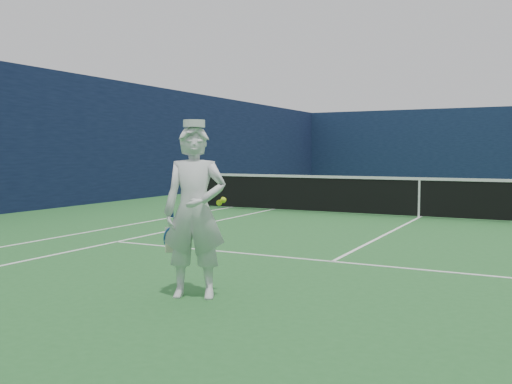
{
  "coord_description": "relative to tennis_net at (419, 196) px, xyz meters",
  "views": [
    {
      "loc": [
        2.8,
        -14.37,
        1.63
      ],
      "look_at": [
        -0.68,
        -7.56,
        1.09
      ],
      "focal_mm": 40.0,
      "sensor_mm": 36.0,
      "label": 1
    }
  ],
  "objects": [
    {
      "name": "ground",
      "position": [
        0.0,
        0.0,
        -0.55
      ],
      "size": [
        80.0,
        80.0,
        0.0
      ],
      "primitive_type": "plane",
      "color": "#24602A",
      "rests_on": "ground"
    },
    {
      "name": "court_markings",
      "position": [
        0.0,
        0.0,
        -0.55
      ],
      "size": [
        11.03,
        23.83,
        0.01
      ],
      "color": "white",
      "rests_on": "ground"
    },
    {
      "name": "windscreen_fence",
      "position": [
        0.0,
        0.0,
        1.45
      ],
      "size": [
        20.12,
        36.12,
        4.0
      ],
      "color": "#0F1C39",
      "rests_on": "ground"
    },
    {
      "name": "tennis_net",
      "position": [
        0.0,
        0.0,
        0.0
      ],
      "size": [
        12.88,
        0.09,
        1.07
      ],
      "color": "#141E4C",
      "rests_on": "ground"
    },
    {
      "name": "tennis_player",
      "position": [
        -0.68,
        -9.06,
        0.41
      ],
      "size": [
        0.9,
        0.69,
        1.98
      ],
      "rotation": [
        0.0,
        0.0,
        0.39
      ],
      "color": "white",
      "rests_on": "ground"
    }
  ]
}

